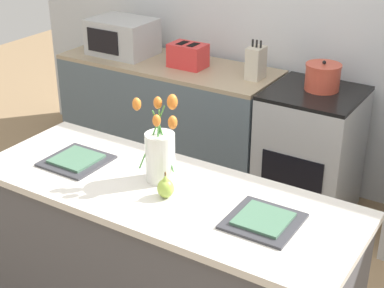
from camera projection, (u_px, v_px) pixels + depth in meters
back_wall at (330, 6)px, 3.96m from camera, size 5.20×0.08×2.70m
kitchen_island at (164, 271)px, 2.82m from camera, size 1.80×0.66×0.91m
back_counter at (169, 117)px, 4.56m from camera, size 1.68×0.60×0.89m
stove_range at (310, 153)px, 4.00m from camera, size 0.60×0.61×0.89m
flower_vase at (160, 152)px, 2.64m from camera, size 0.18×0.17×0.41m
pear_figurine at (166, 187)px, 2.54m from camera, size 0.07×0.07×0.12m
plate_setting_left at (76, 160)px, 2.85m from camera, size 0.28×0.28×0.02m
plate_setting_right at (263, 220)px, 2.37m from camera, size 0.28×0.28×0.02m
toaster at (188, 55)px, 4.23m from camera, size 0.28×0.18×0.17m
cooking_pot at (323, 77)px, 3.80m from camera, size 0.23×0.23×0.20m
microwave at (122, 37)px, 4.51m from camera, size 0.48×0.37×0.27m
knife_block at (256, 63)px, 3.99m from camera, size 0.10×0.14×0.27m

